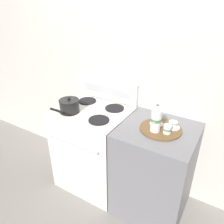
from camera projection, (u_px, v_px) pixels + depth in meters
ground_plane at (120, 190)px, 2.38m from camera, size 6.00×6.00×0.00m
wall_back at (138, 86)px, 2.12m from camera, size 6.00×0.05×2.20m
stove at (94, 148)px, 2.32m from camera, size 0.69×0.64×0.91m
control_panel at (108, 89)px, 2.27m from camera, size 0.68×0.05×0.22m
side_counter at (154, 170)px, 2.01m from camera, size 0.63×0.61×0.90m
saucepan at (69, 105)px, 2.05m from camera, size 0.19×0.27×0.14m
serving_tray at (161, 129)px, 1.80m from camera, size 0.34×0.34×0.01m
teapot at (156, 119)px, 1.71m from camera, size 0.08×0.13×0.24m
teacup_left at (173, 125)px, 1.79m from camera, size 0.12×0.12×0.05m
teacup_right at (157, 121)px, 1.84m from camera, size 0.12×0.12×0.05m
creamer_jug at (167, 129)px, 1.71m from camera, size 0.06×0.06×0.07m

